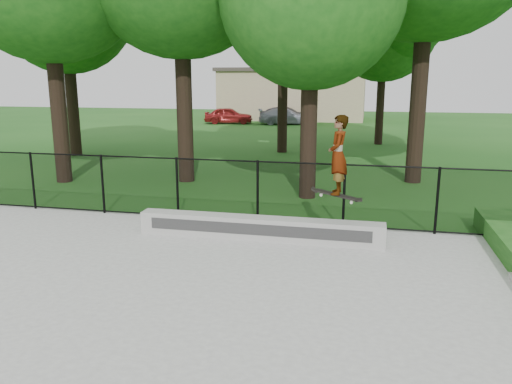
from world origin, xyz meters
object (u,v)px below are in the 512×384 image
at_px(car_a, 229,115).
at_px(grind_ledge, 259,228).
at_px(car_c, 286,116).
at_px(car_b, 285,115).
at_px(skater_airborne, 338,157).

bearing_deg(car_a, grind_ledge, -174.09).
relative_size(car_a, car_c, 0.97).
bearing_deg(car_b, grind_ledge, -159.29).
relative_size(grind_ledge, car_a, 1.42).
bearing_deg(car_a, car_b, -79.58).
distance_m(grind_ledge, skater_airborne, 2.27).
relative_size(car_b, skater_airborne, 1.94).
bearing_deg(grind_ledge, car_c, 98.23).
xyz_separation_m(car_b, skater_airborne, (5.92, -29.25, 1.29)).
distance_m(car_a, car_b, 4.45).
bearing_deg(car_b, car_a, 123.88).
xyz_separation_m(car_b, car_c, (0.27, -1.30, -0.01)).
height_order(grind_ledge, car_a, car_a).
relative_size(car_b, car_c, 0.88).
height_order(car_a, car_b, car_a).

